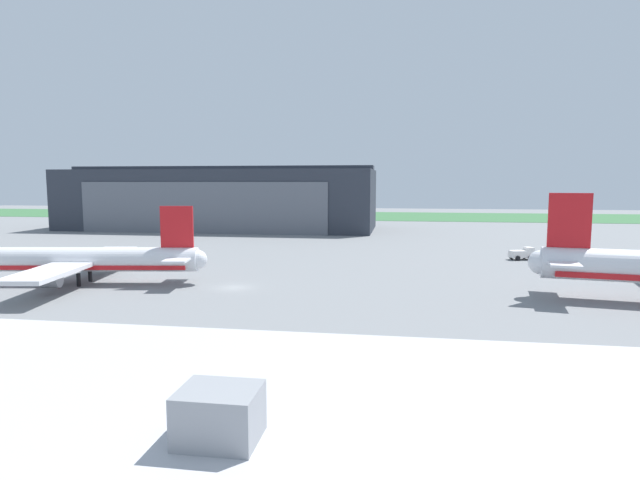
# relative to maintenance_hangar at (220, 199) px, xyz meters

# --- Properties ---
(ground_plane) EXTENTS (440.00, 440.00, 0.00)m
(ground_plane) POSITION_rel_maintenance_hangar_xyz_m (33.03, -87.68, -9.24)
(ground_plane) COLOR slate
(grass_field_strip) EXTENTS (440.00, 56.00, 0.08)m
(grass_field_strip) POSITION_rel_maintenance_hangar_xyz_m (33.03, 67.06, -9.20)
(grass_field_strip) COLOR #396B3E
(grass_field_strip) RESTS_ON ground_plane
(maintenance_hangar) EXTENTS (95.26, 32.63, 19.39)m
(maintenance_hangar) POSITION_rel_maintenance_hangar_xyz_m (0.00, 0.00, 0.00)
(maintenance_hangar) COLOR #2D333D
(maintenance_hangar) RESTS_ON ground_plane
(airliner_near_right) EXTENTS (38.29, 31.99, 11.23)m
(airliner_near_right) POSITION_rel_maintenance_hangar_xyz_m (9.57, -88.57, -5.80)
(airliner_near_right) COLOR silver
(airliner_near_right) RESTS_ON ground_plane
(baggage_tug) EXTENTS (4.72, 3.37, 2.34)m
(baggage_tug) POSITION_rel_maintenance_hangar_xyz_m (78.52, -54.25, -8.07)
(baggage_tug) COLOR white
(baggage_tug) RESTS_ON ground_plane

